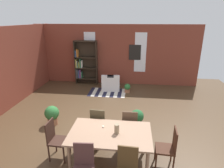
{
  "coord_description": "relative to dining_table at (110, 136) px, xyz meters",
  "views": [
    {
      "loc": [
        0.93,
        -4.81,
        3.12
      ],
      "look_at": [
        0.2,
        1.38,
        0.95
      ],
      "focal_mm": 30.33,
      "sensor_mm": 36.0,
      "label": 1
    }
  ],
  "objects": [
    {
      "name": "ground_plane",
      "position": [
        -0.48,
        1.3,
        -0.69
      ],
      "size": [
        11.06,
        11.06,
        0.0
      ],
      "primitive_type": "plane",
      "color": "#4C3723"
    },
    {
      "name": "back_wall_brick",
      "position": [
        -0.48,
        5.61,
        0.75
      ],
      "size": [
        7.95,
        0.12,
        2.87
      ],
      "primitive_type": "cube",
      "color": "brown",
      "rests_on": "ground"
    },
    {
      "name": "window_pane_0",
      "position": [
        -1.69,
        5.54,
        0.89
      ],
      "size": [
        0.55,
        0.02,
        1.87
      ],
      "primitive_type": "cube",
      "color": "white"
    },
    {
      "name": "window_pane_1",
      "position": [
        0.74,
        5.54,
        0.89
      ],
      "size": [
        0.55,
        0.02,
        1.87
      ],
      "primitive_type": "cube",
      "color": "white"
    },
    {
      "name": "dining_table",
      "position": [
        0.0,
        0.0,
        0.0
      ],
      "size": [
        1.79,
        1.1,
        0.77
      ],
      "color": "#9D775C",
      "rests_on": "ground"
    },
    {
      "name": "vase_on_table",
      "position": [
        0.14,
        0.0,
        0.19
      ],
      "size": [
        0.11,
        0.11,
        0.22
      ],
      "primitive_type": "cylinder",
      "color": "#998466",
      "rests_on": "dining_table"
    },
    {
      "name": "tealight_candle_0",
      "position": [
        -0.18,
        0.19,
        0.1
      ],
      "size": [
        0.04,
        0.04,
        0.03
      ],
      "primitive_type": "cylinder",
      "color": "silver",
      "rests_on": "dining_table"
    },
    {
      "name": "dining_chair_head_left",
      "position": [
        -1.27,
        0.0,
        -0.18
      ],
      "size": [
        0.42,
        0.42,
        0.95
      ],
      "color": "#392119",
      "rests_on": "ground"
    },
    {
      "name": "dining_chair_far_left",
      "position": [
        -0.41,
        0.78,
        -0.18
      ],
      "size": [
        0.42,
        0.42,
        0.95
      ],
      "color": "#4C422A",
      "rests_on": "ground"
    },
    {
      "name": "dining_chair_near_left",
      "position": [
        -0.41,
        -0.78,
        -0.18
      ],
      "size": [
        0.43,
        0.43,
        0.95
      ],
      "color": "#4D2E2B",
      "rests_on": "ground"
    },
    {
      "name": "dining_chair_far_right",
      "position": [
        0.4,
        0.78,
        -0.18
      ],
      "size": [
        0.41,
        0.41,
        0.95
      ],
      "color": "brown",
      "rests_on": "ground"
    },
    {
      "name": "dining_chair_head_right",
      "position": [
        1.27,
        -0.0,
        -0.18
      ],
      "size": [
        0.42,
        0.42,
        0.95
      ],
      "color": "#412114",
      "rests_on": "ground"
    },
    {
      "name": "bookshelf_tall",
      "position": [
        -1.96,
        5.37,
        0.35
      ],
      "size": [
        1.1,
        0.3,
        2.13
      ],
      "color": "#2D2319",
      "rests_on": "ground"
    },
    {
      "name": "armchair_white",
      "position": [
        -0.57,
        4.66,
        -0.41
      ],
      "size": [
        0.88,
        0.88,
        0.75
      ],
      "color": "silver",
      "rests_on": "ground"
    },
    {
      "name": "potted_plant_by_shelf",
      "position": [
        -1.97,
        1.39,
        -0.35
      ],
      "size": [
        0.44,
        0.44,
        0.61
      ],
      "color": "#9E6042",
      "rests_on": "ground"
    },
    {
      "name": "potted_plant_corner",
      "position": [
        0.61,
        1.57,
        -0.39
      ],
      "size": [
        0.4,
        0.4,
        0.55
      ],
      "color": "#333338",
      "rests_on": "ground"
    },
    {
      "name": "potted_plant_window",
      "position": [
        0.21,
        4.36,
        -0.48
      ],
      "size": [
        0.27,
        0.27,
        0.4
      ],
      "color": "#9E6042",
      "rests_on": "ground"
    },
    {
      "name": "striped_rug",
      "position": [
        -0.68,
        4.24,
        -0.69
      ],
      "size": [
        1.61,
        1.08,
        0.01
      ],
      "color": "#1E1E33",
      "rests_on": "ground"
    },
    {
      "name": "framed_picture",
      "position": [
        0.48,
        5.54,
        0.9
      ],
      "size": [
        0.56,
        0.03,
        0.72
      ],
      "primitive_type": "cube",
      "color": "black"
    }
  ]
}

